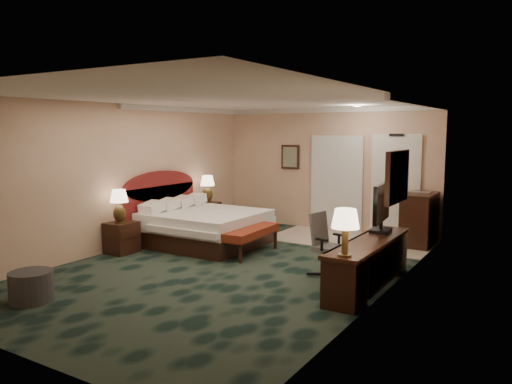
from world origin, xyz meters
The scene contains 25 objects.
floor centered at (0.00, 0.00, 0.00)m, with size 5.00×7.50×0.00m, color black.
ceiling centered at (0.00, 0.00, 2.70)m, with size 5.00×7.50×0.00m, color silver.
wall_back centered at (0.00, 3.75, 1.35)m, with size 5.00×0.00×2.70m, color tan.
wall_front centered at (0.00, -3.75, 1.35)m, with size 5.00×0.00×2.70m, color tan.
wall_left centered at (-2.50, 0.00, 1.35)m, with size 0.00×7.50×2.70m, color tan.
wall_right centered at (2.50, 0.00, 1.35)m, with size 0.00×7.50×2.70m, color tan.
crown_molding centered at (0.00, 0.00, 2.65)m, with size 5.00×7.50×0.10m, color silver, non-canonical shape.
tile_patch centered at (0.90, 2.90, 0.01)m, with size 3.20×1.70×0.01m, color beige.
headboard centered at (-2.44, 1.00, 0.70)m, with size 0.12×2.00×1.40m, color #501911, non-canonical shape.
entry_door centered at (1.55, 3.72, 1.05)m, with size 1.02×0.06×2.18m, color silver.
closet_doors centered at (0.25, 3.71, 1.05)m, with size 1.20×0.06×2.10m, color beige.
wall_art centered at (-0.90, 3.71, 1.60)m, with size 0.45×0.06×0.55m, color #556C5E.
wall_mirror centered at (2.46, 0.60, 1.55)m, with size 0.05×0.95×0.75m, color white.
bed centered at (-1.37, 1.09, 0.33)m, with size 2.05×1.90×0.65m, color silver.
nightstand_near centered at (-2.25, -0.25, 0.28)m, with size 0.45×0.52×0.56m, color black.
nightstand_far centered at (-2.23, 2.20, 0.31)m, with size 0.50×0.57×0.63m, color black.
lamp_near centered at (-2.23, -0.31, 0.86)m, with size 0.32×0.32×0.60m, color #321F0B, non-canonical shape.
lamp_far centered at (-2.19, 2.25, 0.92)m, with size 0.32×0.32×0.60m, color #321F0B, non-canonical shape.
bed_bench centered at (-0.23, 0.90, 0.24)m, with size 0.49×1.40×0.47m, color maroon.
ottoman centered at (-1.31, -2.71, 0.20)m, with size 0.55×0.55×0.40m, color #2D2D2D.
desk centered at (2.23, 0.16, 0.34)m, with size 0.51×2.35×0.68m, color black.
tv centered at (2.17, 0.82, 1.05)m, with size 0.08×0.95×0.74m, color black.
desk_lamp centered at (2.27, -0.88, 0.98)m, with size 0.34×0.34×0.60m, color #321F0B, non-canonical shape.
desk_chair centered at (1.57, 0.33, 0.49)m, with size 0.56×0.53×0.97m, color #525356, non-canonical shape.
minibar centered at (2.18, 3.20, 0.51)m, with size 0.53×0.96×1.02m, color black.
Camera 1 is at (4.46, -6.51, 2.21)m, focal length 35.00 mm.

